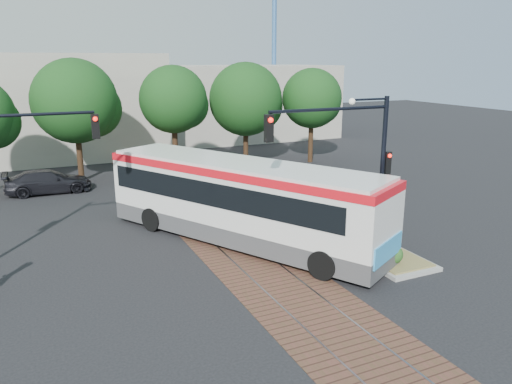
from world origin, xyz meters
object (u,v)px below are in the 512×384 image
Objects in this scene: city_bus at (240,198)px; signal_pole_main at (358,152)px; signal_pole_left at (2,164)px; traffic_island at (373,244)px; parked_car at (48,181)px.

signal_pole_main reaches higher than city_bus.
signal_pole_main reaches higher than signal_pole_left.
traffic_island is (4.44, -3.35, -1.61)m from city_bus.
signal_pole_left reaches higher than traffic_island.
city_bus is 2.67× the size of parked_car.
traffic_island is 0.87× the size of signal_pole_left.
traffic_island is at bearing -142.57° from parked_car.
signal_pole_main is (-0.96, 0.09, 3.83)m from traffic_island.
parked_car is at bearing 91.13° from city_bus.
signal_pole_left is at bearing 159.64° from traffic_island.
parked_car is (1.79, 10.59, -3.17)m from signal_pole_left.
signal_pole_left is (-13.19, 4.89, 3.54)m from traffic_island.
signal_pole_main is 13.14m from signal_pole_left.
signal_pole_main is 18.92m from parked_car.
city_bus is at bearing 136.88° from signal_pole_main.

